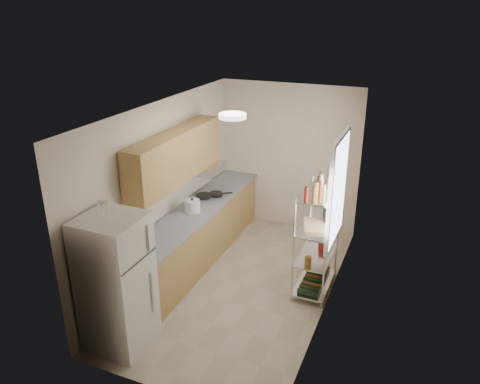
{
  "coord_description": "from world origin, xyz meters",
  "views": [
    {
      "loc": [
        2.2,
        -5.42,
        3.84
      ],
      "look_at": [
        -0.13,
        0.25,
        1.35
      ],
      "focal_mm": 35.0,
      "sensor_mm": 36.0,
      "label": 1
    }
  ],
  "objects_px": {
    "cutting_board": "(318,226)",
    "espresso_machine": "(330,212)",
    "refrigerator": "(116,283)",
    "rice_cooker": "(192,206)",
    "frying_pan_large": "(204,196)"
  },
  "relations": [
    {
      "from": "rice_cooker",
      "to": "espresso_machine",
      "type": "relative_size",
      "value": 0.82
    },
    {
      "from": "refrigerator",
      "to": "espresso_machine",
      "type": "relative_size",
      "value": 5.82
    },
    {
      "from": "rice_cooker",
      "to": "cutting_board",
      "type": "height_order",
      "value": "rice_cooker"
    },
    {
      "from": "cutting_board",
      "to": "espresso_machine",
      "type": "height_order",
      "value": "espresso_machine"
    },
    {
      "from": "rice_cooker",
      "to": "frying_pan_large",
      "type": "distance_m",
      "value": 0.58
    },
    {
      "from": "refrigerator",
      "to": "espresso_machine",
      "type": "distance_m",
      "value": 2.98
    },
    {
      "from": "frying_pan_large",
      "to": "cutting_board",
      "type": "xyz_separation_m",
      "value": [
        2.02,
        -0.57,
        0.1
      ]
    },
    {
      "from": "refrigerator",
      "to": "frying_pan_large",
      "type": "distance_m",
      "value": 2.54
    },
    {
      "from": "refrigerator",
      "to": "espresso_machine",
      "type": "bearing_deg",
      "value": 47.88
    },
    {
      "from": "frying_pan_large",
      "to": "rice_cooker",
      "type": "bearing_deg",
      "value": -93.97
    },
    {
      "from": "cutting_board",
      "to": "espresso_machine",
      "type": "bearing_deg",
      "value": 64.91
    },
    {
      "from": "refrigerator",
      "to": "rice_cooker",
      "type": "relative_size",
      "value": 7.08
    },
    {
      "from": "espresso_machine",
      "to": "frying_pan_large",
      "type": "bearing_deg",
      "value": 155.31
    },
    {
      "from": "espresso_machine",
      "to": "refrigerator",
      "type": "bearing_deg",
      "value": -147.72
    },
    {
      "from": "refrigerator",
      "to": "rice_cooker",
      "type": "height_order",
      "value": "refrigerator"
    }
  ]
}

